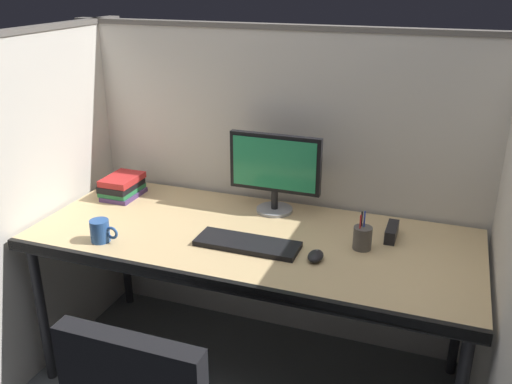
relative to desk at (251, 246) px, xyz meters
The scene contains 11 objects.
cubicle_partition_rear 0.47m from the desk, 90.00° to the left, with size 2.21×0.06×1.57m.
cubicle_partition_left 1.00m from the desk, behind, with size 0.06×1.41×1.57m.
cubicle_partition_right 1.00m from the desk, ahead, with size 0.06×1.41×1.57m.
desk is the anchor object (origin of this frame).
monitor_center 0.39m from the desk, 87.81° to the left, with size 0.43×0.17×0.37m.
keyboard_main 0.11m from the desk, 78.63° to the right, with size 0.43×0.15×0.02m, color black.
computer_mouse 0.34m from the desk, 19.26° to the right, with size 0.06×0.10×0.04m.
pen_cup 0.48m from the desk, ahead, with size 0.08×0.08×0.16m.
book_stack 0.80m from the desk, 165.05° to the left, with size 0.16×0.21×0.11m.
red_stapler 0.60m from the desk, 18.40° to the left, with size 0.04×0.15×0.06m, color black.
coffee_mug 0.64m from the desk, 155.80° to the right, with size 0.13×0.08×0.09m.
Camera 1 is at (0.74, -1.69, 1.79)m, focal length 38.72 mm.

